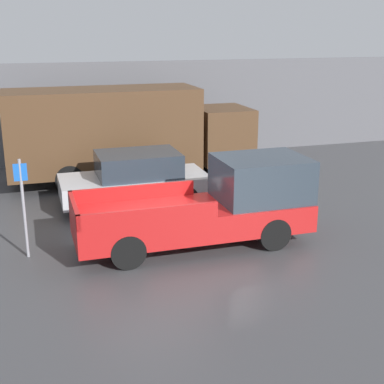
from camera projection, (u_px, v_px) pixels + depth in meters
name	position (u px, v px, depth m)	size (l,w,h in m)	color
ground_plane	(153.00, 247.00, 13.15)	(60.00, 60.00, 0.00)	#3D3D3F
building_wall	(96.00, 112.00, 21.25)	(28.00, 0.15, 3.91)	#56565B
pickup_truck	(215.00, 205.00, 13.18)	(5.77, 1.96, 2.11)	red
car	(136.00, 179.00, 16.03)	(4.39, 1.99, 1.64)	#B7BABF
delivery_truck	(124.00, 131.00, 18.57)	(8.54, 2.39, 3.22)	#4C331E
parking_sign	(23.00, 203.00, 12.22)	(0.30, 0.07, 2.37)	gray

